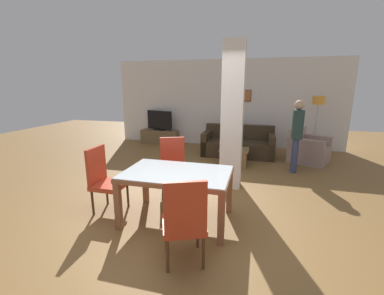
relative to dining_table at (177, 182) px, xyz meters
name	(u,v)px	position (x,y,z in m)	size (l,w,h in m)	color
ground_plane	(178,220)	(0.00, 0.00, -0.59)	(18.00, 18.00, 0.00)	brown
back_wall	(225,103)	(0.00, 4.99, 0.76)	(7.20, 0.09, 2.70)	silver
divider_pillar	(232,117)	(0.59, 1.51, 0.76)	(0.39, 0.36, 2.70)	silver
dining_table	(177,182)	(0.00, 0.00, 0.00)	(1.50, 0.97, 0.75)	brown
dining_chair_head_left	(104,178)	(-1.18, 0.00, -0.05)	(0.46, 0.46, 1.02)	#BC3B24
dining_chair_far_left	(173,165)	(-0.37, 0.90, -0.05)	(0.60, 0.60, 1.02)	#BB3723
dining_chair_near_right	(184,219)	(0.37, -0.89, -0.05)	(0.60, 0.60, 1.02)	red
sofa	(238,145)	(0.55, 3.84, -0.31)	(1.94, 0.90, 0.82)	#36291B
armchair	(307,151)	(2.31, 3.62, -0.29)	(1.13, 1.13, 0.86)	gray
coffee_table	(234,157)	(0.54, 2.82, -0.37)	(0.69, 0.54, 0.43)	brown
bottle	(231,144)	(0.44, 2.96, -0.07)	(0.08, 0.08, 0.23)	#194C23
tv_stand	(160,137)	(-2.14, 4.71, -0.37)	(1.24, 0.40, 0.45)	brown
tv_screen	(159,121)	(-2.14, 4.71, 0.17)	(0.95, 0.33, 0.64)	black
floor_lamp	(318,106)	(2.58, 4.31, 0.78)	(0.31, 0.31, 1.64)	#B7B7BC
standing_person	(297,132)	(1.89, 2.73, 0.33)	(0.24, 0.39, 1.61)	#363F63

